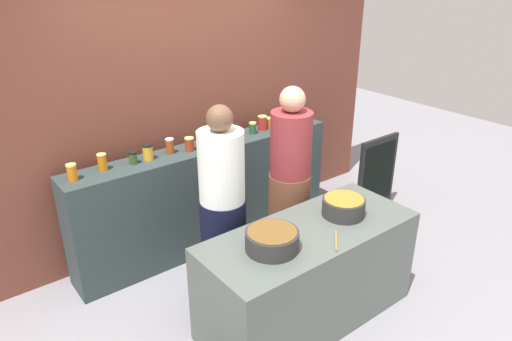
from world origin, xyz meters
The scene contains 24 objects.
ground centered at (0.00, 0.00, 0.00)m, with size 12.00×12.00×0.00m, color gray.
storefront_wall centered at (0.00, 1.45, 1.50)m, with size 4.80×0.12×3.00m, color brown.
display_shelf centered at (0.00, 1.10, 0.52)m, with size 2.70×0.36×1.04m, color #2F3E3E.
prep_table centered at (0.00, -0.30, 0.40)m, with size 1.70×0.70×0.80m, color #535D56.
preserve_jar_0 centered at (-1.22, 1.11, 1.11)m, with size 0.08×0.08×0.14m.
preserve_jar_1 centered at (-0.96, 1.15, 1.11)m, with size 0.08×0.08×0.14m.
preserve_jar_2 centered at (-0.71, 1.12, 1.09)m, with size 0.07×0.07×0.11m.
preserve_jar_3 centered at (-0.57, 1.12, 1.11)m, with size 0.09×0.09×0.14m.
preserve_jar_4 centered at (-0.35, 1.14, 1.11)m, with size 0.08×0.08×0.14m.
preserve_jar_5 centered at (-0.18, 1.09, 1.10)m, with size 0.09×0.09×0.12m.
preserve_jar_6 centered at (-0.05, 1.09, 1.10)m, with size 0.07×0.07×0.12m.
preserve_jar_7 centered at (0.10, 1.13, 1.11)m, with size 0.09×0.09×0.14m.
preserve_jar_8 centered at (0.31, 1.12, 1.11)m, with size 0.09×0.09×0.14m.
preserve_jar_9 centered at (0.54, 1.10, 1.10)m, with size 0.07×0.07×0.12m.
preserve_jar_10 centered at (0.69, 1.13, 1.11)m, with size 0.09×0.09×0.15m.
preserve_jar_11 centered at (0.79, 1.15, 1.09)m, with size 0.08×0.08×0.10m.
preserve_jar_12 centered at (0.98, 1.07, 1.10)m, with size 0.07×0.07×0.12m.
preserve_jar_13 centered at (1.11, 1.06, 1.11)m, with size 0.07×0.07×0.15m.
cooking_pot_left centered at (-0.38, -0.32, 0.87)m, with size 0.37×0.37×0.14m.
cooking_pot_center centered at (0.36, -0.29, 0.87)m, with size 0.33×0.33×0.14m.
wooden_spoon centered at (0.03, -0.52, 0.81)m, with size 0.02×0.02×0.26m, color #9E703D.
cook_with_tongs centered at (-0.37, 0.30, 0.76)m, with size 0.37×0.37×1.68m.
cook_in_cap centered at (0.37, 0.34, 0.77)m, with size 0.37×0.37×1.69m.
chalkboard_sign centered at (1.77, 0.47, 0.45)m, with size 0.57×0.05×0.90m.
Camera 1 is at (-2.13, -2.39, 2.61)m, focal length 32.98 mm.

